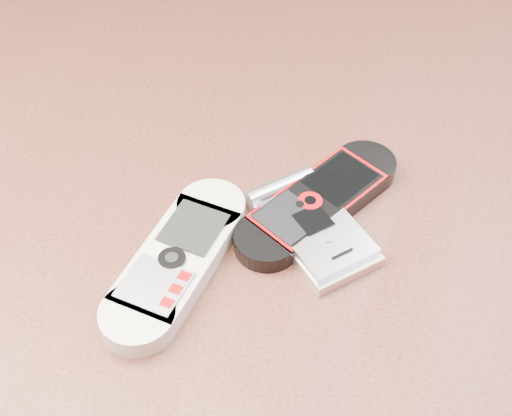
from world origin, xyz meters
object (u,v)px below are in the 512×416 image
object	(u,v)px
table	(251,292)
motorola_razr	(315,229)
nokia_white	(177,260)
nokia_black_red	(318,201)

from	to	relation	value
table	motorola_razr	bearing A→B (deg)	-7.98
nokia_white	nokia_black_red	size ratio (longest dim) A/B	0.99
nokia_black_red	nokia_white	bearing A→B (deg)	-105.20
table	motorola_razr	xyz separation A→B (m)	(0.05, -0.01, 0.11)
nokia_black_red	motorola_razr	bearing A→B (deg)	-53.00
table	nokia_white	distance (m)	0.14
nokia_white	motorola_razr	size ratio (longest dim) A/B	1.45
motorola_razr	table	bearing A→B (deg)	125.71
table	nokia_white	world-z (taller)	nokia_white
table	nokia_black_red	size ratio (longest dim) A/B	7.10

